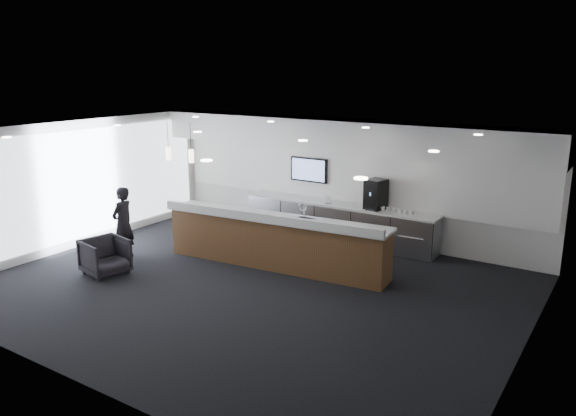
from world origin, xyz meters
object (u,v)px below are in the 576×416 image
Objects in this scene: service_counter at (275,241)px; coffee_machine at (376,194)px; lounge_guest at (123,223)px; armchair at (105,256)px.

service_counter is 2.77m from coffee_machine.
service_counter is at bearing 105.05° from lounge_guest.
coffee_machine is 0.43× the size of lounge_guest.
coffee_machine reaches higher than armchair.
coffee_machine is 5.80m from lounge_guest.
armchair is 1.09m from lounge_guest.
service_counter is 3.14× the size of lounge_guest.
lounge_guest is (-3.14, -1.40, 0.24)m from service_counter.
coffee_machine reaches higher than service_counter.
service_counter is 3.55m from armchair.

